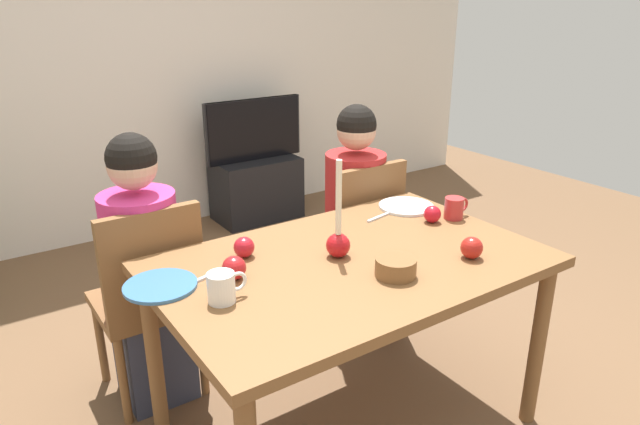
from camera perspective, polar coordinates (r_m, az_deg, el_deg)
ground_plane at (r=2.51m, az=2.74°, el=-20.34°), size 7.68×7.68×0.00m
back_wall at (r=4.27m, az=-19.11°, el=14.94°), size 6.40×0.10×2.60m
dining_table at (r=2.13m, az=3.05°, el=-6.69°), size 1.40×0.90×0.75m
chair_left at (r=2.46m, az=-16.61°, el=-7.67°), size 0.40×0.40×0.90m
chair_right at (r=2.92m, az=3.80°, el=-2.25°), size 0.40×0.40×0.90m
person_left_child at (r=2.47m, az=-16.99°, el=-6.18°), size 0.30×0.30×1.17m
person_right_child at (r=2.92m, az=3.44°, el=-1.01°), size 0.30×0.30×1.17m
tv_stand at (r=4.51m, az=-6.36°, el=2.38°), size 0.64×0.40×0.48m
tv at (r=4.39m, az=-6.61°, el=8.22°), size 0.79×0.05×0.46m
candle_centerpiece at (r=2.09m, az=1.82°, el=-2.56°), size 0.09×0.09×0.37m
plate_left at (r=1.97m, az=-15.62°, el=-7.04°), size 0.24×0.24×0.01m
plate_right at (r=2.63m, az=8.58°, el=0.61°), size 0.25×0.25×0.01m
mug_left at (r=1.82m, az=-9.71°, el=-7.34°), size 0.13×0.09×0.10m
mug_right at (r=2.53m, az=13.26°, el=0.45°), size 0.13×0.08×0.09m
fork_left at (r=2.01m, az=-10.80°, el=-6.11°), size 0.18×0.06×0.01m
fork_right at (r=2.50m, az=6.12°, el=-0.35°), size 0.18×0.05×0.01m
bowl_walnuts at (r=1.98m, az=7.54°, el=-5.41°), size 0.14×0.14×0.06m
apple_near_candle at (r=2.11m, az=-7.58°, el=-3.44°), size 0.08×0.08×0.08m
apple_by_left_plate at (r=2.16m, az=14.87°, el=-3.41°), size 0.08×0.08×0.08m
apple_by_right_mug at (r=1.96m, az=-8.55°, el=-5.47°), size 0.08×0.08×0.08m
apple_far_edge at (r=2.46m, az=11.12°, el=-0.16°), size 0.07×0.07×0.07m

